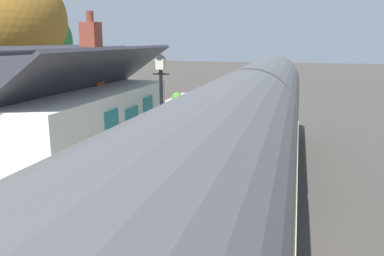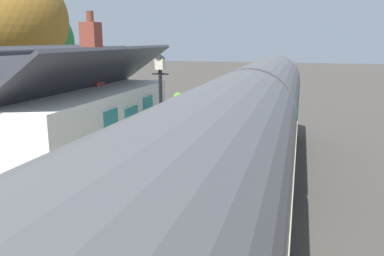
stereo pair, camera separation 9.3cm
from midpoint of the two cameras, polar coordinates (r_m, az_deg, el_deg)
The scene contains 19 objects.
ground_plane at distance 15.44m, azimuth 6.02°, elevation -6.63°, with size 160.00×160.00×0.00m, color #423D38.
platform at distance 16.33m, azimuth -7.67°, elevation -3.92°, with size 32.00×5.84×0.91m, color #A39B8C.
platform_edge_coping at distance 15.38m, azimuth 1.75°, elevation -3.05°, with size 32.00×0.36×0.02m, color beige.
rail_near at distance 15.27m, azimuth 12.08°, elevation -6.80°, with size 52.00×0.08×0.14m, color gray.
rail_far at distance 15.40m, azimuth 6.69°, elevation -6.44°, with size 52.00×0.08×0.14m, color gray.
train at distance 6.42m, azimuth 1.72°, elevation -13.77°, with size 32.74×2.73×4.32m.
station_building at distance 13.07m, azimuth -16.95°, elevation 0.05°, with size 8.03×3.83×5.11m.
bench_mid_platform at distance 22.51m, azimuth -0.41°, elevation 3.20°, with size 1.42×0.50×0.88m.
bench_by_lamp at distance 20.49m, azimuth -2.04°, elevation 2.26°, with size 1.41×0.46×0.88m.
bench_platform_end at distance 25.35m, azimuth 1.84°, elevation 4.26°, with size 1.41×0.46×0.88m.
bench_near_building at distance 18.17m, azimuth -3.69°, elevation 0.90°, with size 1.41×0.47×0.88m.
planter_under_sign at distance 19.20m, azimuth -3.38°, elevation 1.20°, with size 0.47×0.47×0.74m.
planter_corner_building at distance 23.89m, azimuth -2.25°, elevation 3.62°, with size 0.56×0.56×0.85m.
planter_edge_near at distance 25.18m, azimuth -2.33°, elevation 4.28°, with size 0.62×0.62×0.94m.
lamp_post_platform at distance 11.61m, azimuth -4.73°, elevation 5.02°, with size 0.32×0.50×3.79m.
station_sign_board at distance 13.02m, azimuth -4.04°, elevation -0.61°, with size 0.96×0.06×1.57m.
tree_behind_building at distance 22.98m, azimuth -23.69°, elevation 14.17°, with size 5.12×4.51×8.56m.
tree_distant at distance 32.37m, azimuth -21.36°, elevation 11.63°, with size 5.04×4.80×7.61m.
tree_far_right at distance 28.11m, azimuth -22.07°, elevation 8.72°, with size 2.84×2.98×5.01m.
Camera 1 is at (-14.43, -2.17, 5.08)m, focal length 36.75 mm.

